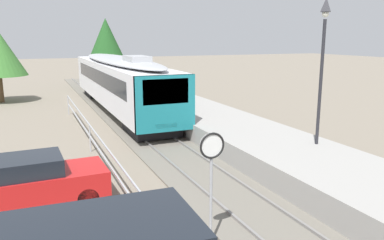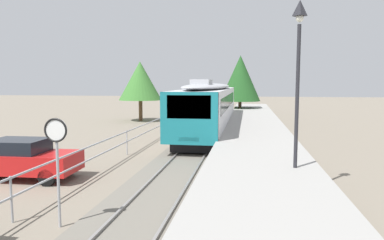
{
  "view_description": "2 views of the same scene",
  "coord_description": "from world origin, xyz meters",
  "px_view_note": "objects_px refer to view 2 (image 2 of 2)",
  "views": [
    {
      "loc": [
        -5.59,
        4.42,
        4.87
      ],
      "look_at": [
        0.4,
        18.45,
        1.6
      ],
      "focal_mm": 36.21,
      "sensor_mm": 36.0,
      "label": 1
    },
    {
      "loc": [
        2.77,
        3.84,
        3.66
      ],
      "look_at": [
        0.0,
        21.45,
        1.8
      ],
      "focal_mm": 33.19,
      "sensor_mm": 36.0,
      "label": 2
    }
  ],
  "objects_px": {
    "commuter_train": "(210,104)",
    "parked_hatchback_red": "(23,159)",
    "speed_limit_sign": "(56,145)",
    "platform_lamp_mid_platform": "(299,52)"
  },
  "relations": [
    {
      "from": "commuter_train",
      "to": "parked_hatchback_red",
      "type": "xyz_separation_m",
      "value": [
        -5.66,
        -13.83,
        -1.35
      ]
    },
    {
      "from": "speed_limit_sign",
      "to": "parked_hatchback_red",
      "type": "xyz_separation_m",
      "value": [
        -3.74,
        4.07,
        -1.33
      ]
    },
    {
      "from": "speed_limit_sign",
      "to": "parked_hatchback_red",
      "type": "distance_m",
      "value": 5.69
    },
    {
      "from": "commuter_train",
      "to": "platform_lamp_mid_platform",
      "type": "relative_size",
      "value": 3.54
    },
    {
      "from": "commuter_train",
      "to": "parked_hatchback_red",
      "type": "distance_m",
      "value": 15.0
    },
    {
      "from": "platform_lamp_mid_platform",
      "to": "speed_limit_sign",
      "type": "relative_size",
      "value": 1.91
    },
    {
      "from": "commuter_train",
      "to": "speed_limit_sign",
      "type": "distance_m",
      "value": 18.0
    },
    {
      "from": "commuter_train",
      "to": "speed_limit_sign",
      "type": "bearing_deg",
      "value": -96.1
    },
    {
      "from": "commuter_train",
      "to": "parked_hatchback_red",
      "type": "height_order",
      "value": "commuter_train"
    },
    {
      "from": "platform_lamp_mid_platform",
      "to": "speed_limit_sign",
      "type": "height_order",
      "value": "platform_lamp_mid_platform"
    }
  ]
}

